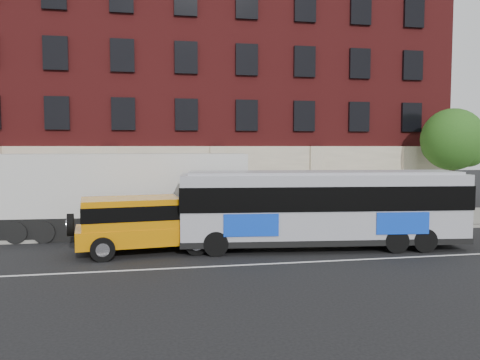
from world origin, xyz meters
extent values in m
plane|color=black|center=(0.00, 0.00, 0.00)|extent=(120.00, 120.00, 0.00)
cube|color=gray|center=(0.00, 9.00, 0.07)|extent=(60.00, 6.00, 0.15)
cube|color=gray|center=(0.00, 6.00, 0.07)|extent=(60.00, 0.25, 0.15)
cube|color=silver|center=(0.00, 0.50, 0.01)|extent=(60.00, 0.12, 0.01)
cube|color=#5C1516|center=(0.00, 17.00, 7.65)|extent=(30.00, 10.00, 15.00)
cube|color=beige|center=(0.00, 11.85, 2.15)|extent=(30.00, 0.35, 4.00)
cube|color=#44150C|center=(-11.00, 11.00, 3.25)|extent=(4.20, 2.20, 0.30)
cube|color=beige|center=(-6.00, 11.75, 2.15)|extent=(0.90, 0.55, 4.00)
cube|color=beige|center=(0.00, 11.75, 2.15)|extent=(0.90, 0.55, 4.00)
cube|color=beige|center=(6.00, 11.75, 2.15)|extent=(0.90, 0.55, 4.00)
cube|color=beige|center=(12.00, 11.75, 2.15)|extent=(0.90, 0.55, 4.00)
cube|color=black|center=(-8.75, 11.92, 5.95)|extent=(1.30, 0.20, 1.80)
cube|color=black|center=(-5.25, 11.92, 5.95)|extent=(1.30, 0.20, 1.80)
cube|color=black|center=(-1.75, 11.92, 5.95)|extent=(1.30, 0.20, 1.80)
cube|color=black|center=(1.75, 11.92, 5.95)|extent=(1.30, 0.20, 1.80)
cube|color=black|center=(5.25, 11.92, 5.95)|extent=(1.30, 0.20, 1.80)
cube|color=black|center=(8.75, 11.92, 5.95)|extent=(1.30, 0.20, 1.80)
cube|color=black|center=(12.25, 11.92, 5.95)|extent=(1.30, 0.20, 1.80)
cube|color=black|center=(-8.75, 11.92, 9.15)|extent=(1.30, 0.20, 1.80)
cube|color=black|center=(-5.25, 11.92, 9.15)|extent=(1.30, 0.20, 1.80)
cube|color=black|center=(-1.75, 11.92, 9.15)|extent=(1.30, 0.20, 1.80)
cube|color=black|center=(1.75, 11.92, 9.15)|extent=(1.30, 0.20, 1.80)
cube|color=black|center=(5.25, 11.92, 9.15)|extent=(1.30, 0.20, 1.80)
cube|color=black|center=(8.75, 11.92, 9.15)|extent=(1.30, 0.20, 1.80)
cube|color=black|center=(12.25, 11.92, 9.15)|extent=(1.30, 0.20, 1.80)
cube|color=black|center=(-1.75, 11.92, 12.35)|extent=(1.30, 0.20, 1.80)
cube|color=black|center=(1.75, 11.92, 12.35)|extent=(1.30, 0.20, 1.80)
cube|color=black|center=(5.25, 11.92, 12.35)|extent=(1.30, 0.20, 1.80)
cube|color=black|center=(8.75, 11.92, 12.35)|extent=(1.30, 0.20, 1.80)
cube|color=black|center=(12.25, 11.92, 12.35)|extent=(1.30, 0.20, 1.80)
cube|color=black|center=(-10.50, 11.78, 1.75)|extent=(2.60, 0.15, 2.80)
cube|color=black|center=(-4.50, 11.78, 1.75)|extent=(2.60, 0.15, 2.80)
cube|color=black|center=(1.50, 11.78, 1.75)|extent=(2.60, 0.15, 2.80)
cube|color=black|center=(7.50, 11.78, 1.75)|extent=(2.60, 0.15, 2.80)
cylinder|color=slate|center=(-8.50, 6.20, 1.25)|extent=(0.07, 0.07, 2.50)
cube|color=white|center=(-8.50, 6.05, 2.05)|extent=(0.30, 0.03, 0.40)
cube|color=white|center=(-8.50, 6.05, 1.55)|extent=(0.30, 0.03, 0.35)
cylinder|color=#39281C|center=(13.50, 9.50, 1.65)|extent=(0.32, 0.32, 3.00)
sphere|color=#1A4B15|center=(13.50, 9.50, 4.55)|extent=(3.60, 3.60, 3.60)
sphere|color=#1A4B15|center=(14.20, 9.10, 4.05)|extent=(2.20, 2.20, 2.20)
sphere|color=#1A4B15|center=(12.90, 9.90, 4.15)|extent=(2.00, 2.00, 2.00)
cube|color=#9F9FA8|center=(3.00, 2.65, 1.68)|extent=(11.57, 3.59, 2.70)
cube|color=black|center=(3.00, 2.65, 0.43)|extent=(11.62, 3.64, 0.24)
cube|color=#9F9FA8|center=(3.00, 2.65, 3.08)|extent=(10.97, 3.25, 0.11)
cube|color=black|center=(3.00, 2.65, 2.13)|extent=(11.65, 3.68, 0.95)
cube|color=blue|center=(-0.15, 1.77, 1.19)|extent=(2.08, 0.26, 0.85)
cube|color=blue|center=(5.96, 3.54, 1.19)|extent=(2.08, 0.26, 0.85)
cylinder|color=black|center=(-1.45, 2.06, 0.47)|extent=(0.97, 0.39, 0.95)
cylinder|color=black|center=(-1.22, 4.19, 0.47)|extent=(0.97, 0.39, 0.95)
cylinder|color=black|center=(5.52, 1.29, 0.47)|extent=(0.97, 0.39, 0.95)
cylinder|color=black|center=(5.76, 3.42, 0.47)|extent=(0.97, 0.39, 0.95)
cylinder|color=black|center=(6.65, 1.17, 0.47)|extent=(0.97, 0.39, 0.95)
cylinder|color=black|center=(6.89, 3.30, 0.47)|extent=(0.97, 0.39, 0.95)
cube|color=orange|center=(-4.00, 3.26, 0.72)|extent=(5.54, 2.82, 0.66)
cube|color=orange|center=(-4.60, 3.19, 1.61)|extent=(3.88, 2.58, 1.11)
cube|color=black|center=(-4.60, 3.19, 1.66)|extent=(3.93, 2.63, 0.55)
cube|color=orange|center=(-2.19, 3.48, 1.22)|extent=(1.90, 2.28, 0.33)
cube|color=black|center=(-1.34, 3.58, 0.78)|extent=(0.27, 1.77, 0.61)
cylinder|color=black|center=(-6.80, 2.93, 1.22)|extent=(0.34, 0.86, 0.84)
cylinder|color=black|center=(-2.17, 2.39, 0.44)|extent=(0.92, 0.41, 0.89)
cylinder|color=silver|center=(-2.17, 2.39, 0.44)|extent=(0.52, 0.39, 0.49)
cylinder|color=black|center=(-2.42, 4.54, 0.44)|extent=(0.92, 0.41, 0.89)
cylinder|color=silver|center=(-2.42, 4.54, 0.44)|extent=(0.52, 0.39, 0.49)
cylinder|color=black|center=(-5.58, 1.98, 0.44)|extent=(0.92, 0.41, 0.89)
cylinder|color=silver|center=(-5.58, 1.98, 0.44)|extent=(0.52, 0.39, 0.49)
cylinder|color=black|center=(-5.83, 4.14, 0.44)|extent=(0.92, 0.41, 0.89)
cylinder|color=silver|center=(-5.83, 4.14, 0.44)|extent=(0.52, 0.39, 0.49)
cube|color=black|center=(-5.16, 6.80, 0.52)|extent=(11.52, 3.00, 1.05)
cube|color=silver|center=(-5.16, 6.80, 2.42)|extent=(11.52, 3.03, 2.76)
cylinder|color=black|center=(-9.49, 5.98, 0.48)|extent=(0.96, 0.33, 0.95)
cylinder|color=black|center=(-9.36, 8.16, 0.48)|extent=(0.96, 0.33, 0.95)
cylinder|color=black|center=(-8.36, 5.91, 0.48)|extent=(0.96, 0.33, 0.95)
cylinder|color=black|center=(-8.22, 8.09, 0.48)|extent=(0.96, 0.33, 0.95)
cylinder|color=black|center=(-2.10, 5.51, 0.48)|extent=(0.96, 0.33, 0.95)
cylinder|color=black|center=(-1.96, 7.69, 0.48)|extent=(0.96, 0.33, 0.95)
cylinder|color=black|center=(-0.96, 5.44, 0.48)|extent=(0.96, 0.33, 0.95)
cylinder|color=black|center=(-0.82, 7.62, 0.48)|extent=(0.96, 0.33, 0.95)
camera|label=1|loc=(-3.91, -15.71, 4.14)|focal=35.99mm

